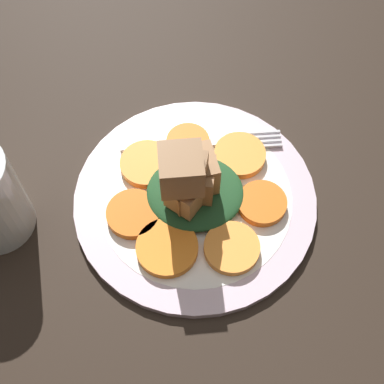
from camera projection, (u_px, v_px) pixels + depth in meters
The scene contains 11 objects.
table_slab at pixel (192, 205), 62.52cm from camera, with size 120.00×120.00×2.00cm, color black.
plate at pixel (192, 199), 61.20cm from camera, with size 27.64×27.64×1.05cm.
carrot_slice_0 at pixel (237, 155), 62.90cm from camera, with size 6.10×6.10×1.00cm, color orange.
carrot_slice_1 at pixel (185, 143), 63.79cm from camera, with size 5.16×5.16×1.00cm, color orange.
carrot_slice_2 at pixel (144, 164), 62.28cm from camera, with size 6.21×6.21×1.00cm, color orange.
carrot_slice_3 at pixel (130, 214), 59.02cm from camera, with size 5.92×5.92×1.00cm, color orange.
carrot_slice_4 at pixel (164, 248), 57.00cm from camera, with size 6.68×6.68×1.00cm, color orange.
carrot_slice_5 at pixel (228, 248), 56.99cm from camera, with size 6.02×6.02×1.00cm, color orange.
carrot_slice_6 at pixel (259, 203), 59.69cm from camera, with size 5.54×5.54×1.00cm, color orange.
center_pile at pixel (188, 183), 57.31cm from camera, with size 10.96×9.87×10.48cm.
fork at pixel (202, 143), 64.15cm from camera, with size 19.50×3.24×0.40cm.
Camera 1 is at (-0.35, 29.72, 56.03)cm, focal length 50.00 mm.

